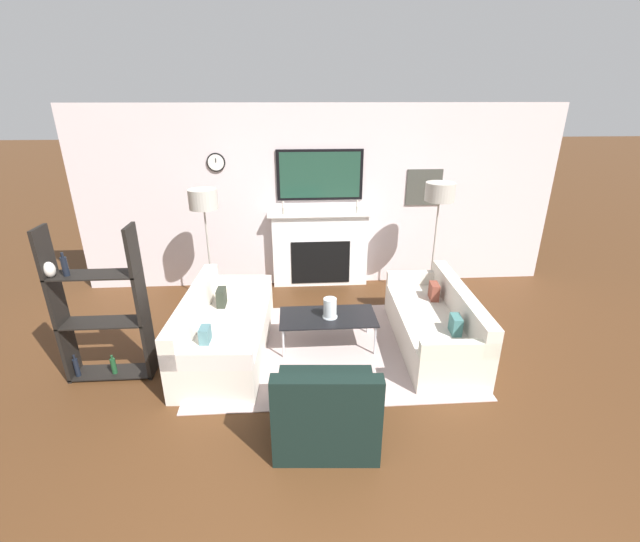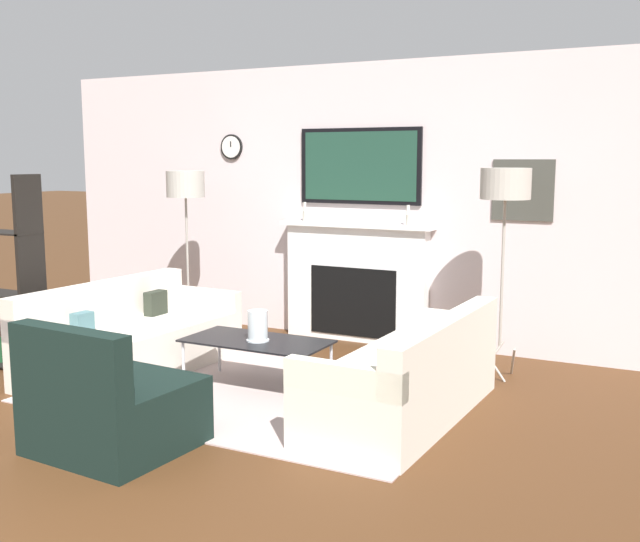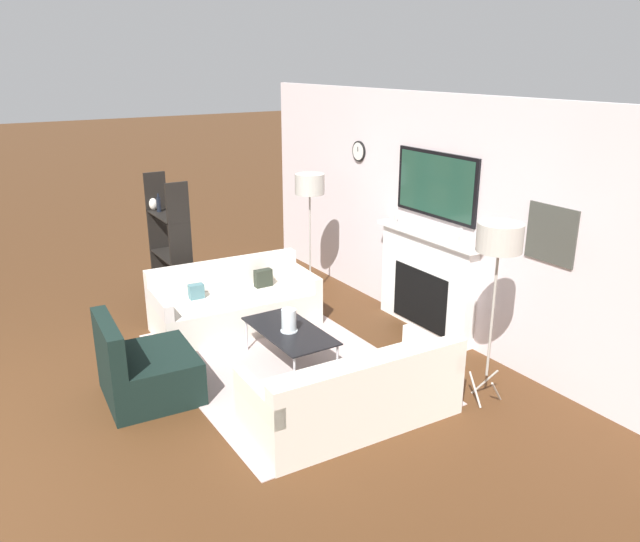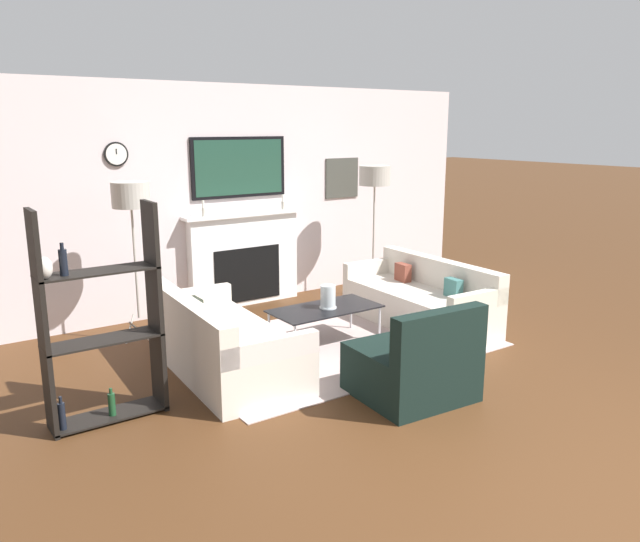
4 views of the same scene
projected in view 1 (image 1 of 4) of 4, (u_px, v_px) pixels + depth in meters
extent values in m
cube|color=silver|center=(320.00, 199.00, 6.42)|extent=(7.15, 0.07, 2.70)
cube|color=white|center=(320.00, 251.00, 6.62)|extent=(1.46, 0.16, 1.13)
cube|color=black|center=(321.00, 263.00, 6.60)|extent=(0.90, 0.01, 0.68)
cube|color=white|center=(320.00, 214.00, 6.37)|extent=(1.58, 0.22, 0.04)
cylinder|color=#B2AD9E|center=(283.00, 211.00, 6.29)|extent=(0.04, 0.04, 0.10)
cylinder|color=white|center=(283.00, 204.00, 6.25)|extent=(0.03, 0.03, 0.09)
cylinder|color=#B2AD9E|center=(357.00, 210.00, 6.35)|extent=(0.04, 0.04, 0.10)
cylinder|color=white|center=(357.00, 203.00, 6.32)|extent=(0.03, 0.03, 0.09)
cube|color=black|center=(320.00, 175.00, 6.24)|extent=(1.26, 0.04, 0.73)
cube|color=#1E4233|center=(320.00, 175.00, 6.22)|extent=(1.17, 0.01, 0.66)
cylinder|color=black|center=(216.00, 162.00, 6.07)|extent=(0.26, 0.02, 0.26)
cylinder|color=silver|center=(216.00, 162.00, 6.06)|extent=(0.23, 0.00, 0.23)
cube|color=black|center=(216.00, 160.00, 6.05)|extent=(0.01, 0.00, 0.06)
cube|color=#3F413A|center=(424.00, 187.00, 6.42)|extent=(0.54, 0.02, 0.54)
cube|color=#B7A09C|center=(331.00, 348.00, 5.09)|extent=(3.11, 2.13, 0.01)
cube|color=beige|center=(228.00, 337.00, 4.94)|extent=(0.98, 1.93, 0.40)
cube|color=beige|center=(193.00, 309.00, 4.80)|extent=(0.27, 1.89, 0.34)
cube|color=beige|center=(239.00, 283.00, 5.66)|extent=(0.87, 0.15, 0.18)
cube|color=silver|center=(207.00, 360.00, 4.01)|extent=(0.87, 0.15, 0.18)
cube|color=#292F25|center=(221.00, 297.00, 5.22)|extent=(0.10, 0.21, 0.21)
cube|color=#466D74|center=(205.00, 335.00, 4.44)|extent=(0.11, 0.18, 0.17)
cube|color=beige|center=(431.00, 330.00, 5.09)|extent=(0.84, 1.90, 0.41)
cube|color=beige|center=(461.00, 302.00, 4.96)|extent=(0.23, 1.88, 0.32)
cube|color=beige|center=(459.00, 350.00, 4.16)|extent=(0.78, 0.13, 0.18)
cube|color=beige|center=(416.00, 278.00, 5.80)|extent=(0.78, 0.13, 0.18)
cube|color=#3C6F6C|center=(456.00, 325.00, 4.59)|extent=(0.12, 0.21, 0.20)
cube|color=brown|center=(434.00, 291.00, 5.36)|extent=(0.12, 0.22, 0.21)
cube|color=black|center=(326.00, 412.00, 3.76)|extent=(0.92, 0.88, 0.42)
cube|color=black|center=(327.00, 400.00, 3.28)|extent=(0.88, 0.20, 0.40)
cube|color=black|center=(328.00, 317.00, 5.02)|extent=(1.13, 0.57, 0.02)
cylinder|color=#B7B7BC|center=(283.00, 344.00, 4.83)|extent=(0.02, 0.02, 0.37)
cylinder|color=#B7B7BC|center=(375.00, 341.00, 4.90)|extent=(0.02, 0.02, 0.37)
cylinder|color=#B7B7BC|center=(284.00, 323.00, 5.29)|extent=(0.02, 0.02, 0.37)
cylinder|color=#B7B7BC|center=(368.00, 320.00, 5.35)|extent=(0.02, 0.02, 0.37)
cylinder|color=silver|center=(330.00, 308.00, 4.95)|extent=(0.15, 0.15, 0.24)
cylinder|color=silver|center=(330.00, 312.00, 4.97)|extent=(0.09, 0.09, 0.13)
cylinder|color=silver|center=(330.00, 317.00, 5.00)|extent=(0.18, 0.18, 0.01)
cylinder|color=#9E998E|center=(221.00, 295.00, 6.15)|extent=(0.09, 0.23, 0.27)
cylinder|color=#9E998E|center=(209.00, 294.00, 6.18)|extent=(0.17, 0.19, 0.27)
cylinder|color=#9E998E|center=(210.00, 300.00, 6.01)|extent=(0.23, 0.07, 0.27)
cylinder|color=#9E998E|center=(208.00, 250.00, 5.84)|extent=(0.02, 0.02, 1.16)
cylinder|color=#B2ADA3|center=(203.00, 199.00, 5.57)|extent=(0.38, 0.38, 0.26)
cylinder|color=#9E998E|center=(436.00, 289.00, 6.34)|extent=(0.09, 0.23, 0.28)
cylinder|color=#9E998E|center=(423.00, 288.00, 6.37)|extent=(0.17, 0.19, 0.28)
cylinder|color=#9E998E|center=(430.00, 293.00, 6.21)|extent=(0.23, 0.07, 0.28)
cylinder|color=#9E998E|center=(435.00, 243.00, 6.03)|extent=(0.02, 0.02, 1.20)
cylinder|color=#B2ADA3|center=(440.00, 192.00, 5.75)|extent=(0.40, 0.40, 0.25)
cube|color=black|center=(58.00, 307.00, 4.28)|extent=(0.04, 0.28, 1.66)
cube|color=black|center=(142.00, 304.00, 4.33)|extent=(0.04, 0.28, 1.66)
cube|color=black|center=(115.00, 372.00, 4.61)|extent=(0.86, 0.28, 0.02)
cube|color=black|center=(104.00, 322.00, 4.38)|extent=(0.86, 0.28, 0.01)
cube|color=black|center=(94.00, 275.00, 4.18)|extent=(0.86, 0.28, 0.02)
ellipsoid|color=silver|center=(49.00, 270.00, 4.07)|extent=(0.11, 0.11, 0.16)
cylinder|color=#194223|center=(114.00, 366.00, 4.55)|extent=(0.05, 0.05, 0.18)
cylinder|color=#194223|center=(112.00, 357.00, 4.51)|extent=(0.02, 0.02, 0.04)
cylinder|color=black|center=(65.00, 267.00, 4.10)|extent=(0.06, 0.06, 0.19)
cylinder|color=black|center=(62.00, 255.00, 4.06)|extent=(0.03, 0.03, 0.05)
cylinder|color=black|center=(77.00, 367.00, 4.50)|extent=(0.05, 0.05, 0.21)
cylinder|color=black|center=(74.00, 357.00, 4.45)|extent=(0.02, 0.02, 0.05)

